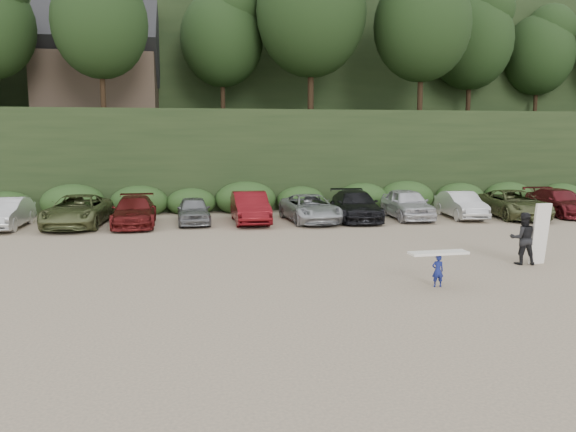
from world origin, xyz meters
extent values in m
plane|color=tan|center=(0.00, 0.00, 0.00)|extent=(120.00, 120.00, 0.00)
cube|color=black|center=(0.00, 22.00, 3.00)|extent=(80.00, 14.00, 6.00)
cube|color=black|center=(0.00, 40.00, 8.00)|extent=(90.00, 30.00, 16.00)
ellipsoid|color=black|center=(0.00, 22.00, 11.00)|extent=(66.00, 12.00, 10.00)
cube|color=#2B491E|center=(-0.55, 14.50, 0.60)|extent=(46.20, 2.00, 1.20)
cube|color=brown|center=(-12.00, 24.00, 8.00)|extent=(8.00, 6.00, 4.00)
imported|color=silver|center=(-14.39, 10.15, 0.73)|extent=(1.56, 4.45, 1.47)
imported|color=#5C653A|center=(-11.15, 10.23, 0.77)|extent=(2.85, 5.68, 1.54)
imported|color=#5D1515|center=(-8.43, 9.98, 0.72)|extent=(2.22, 5.07, 1.45)
imported|color=slate|center=(-5.56, 10.27, 0.68)|extent=(1.75, 4.04, 1.36)
imported|color=maroon|center=(-2.71, 10.10, 0.79)|extent=(1.76, 4.82, 1.58)
imported|color=#A4A6AA|center=(0.39, 9.95, 0.70)|extent=(2.76, 5.24, 1.41)
imported|color=black|center=(2.87, 10.20, 0.76)|extent=(2.49, 5.39, 1.53)
imported|color=silver|center=(5.74, 10.19, 0.81)|extent=(2.08, 4.80, 1.61)
imported|color=silver|center=(8.72, 10.00, 0.71)|extent=(1.82, 4.44, 1.43)
imported|color=#555C35|center=(11.63, 9.66, 0.74)|extent=(2.92, 5.55, 1.49)
imported|color=maroon|center=(14.65, 10.04, 0.73)|extent=(2.30, 5.15, 1.47)
imported|color=navy|center=(1.47, -3.25, 0.47)|extent=(0.36, 0.26, 0.95)
cube|color=white|center=(1.47, -3.25, 1.01)|extent=(1.76, 0.58, 0.07)
imported|color=black|center=(5.57, -0.93, 0.90)|extent=(1.00, 0.86, 1.80)
cube|color=white|center=(6.12, -1.06, 1.06)|extent=(0.63, 0.37, 2.12)
camera|label=1|loc=(-5.38, -18.22, 4.28)|focal=35.00mm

